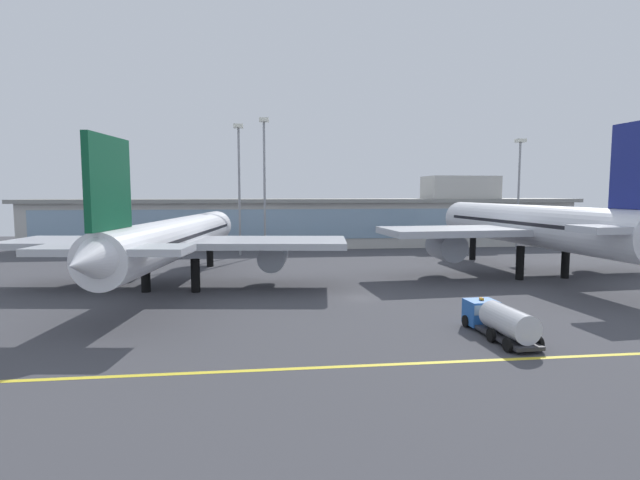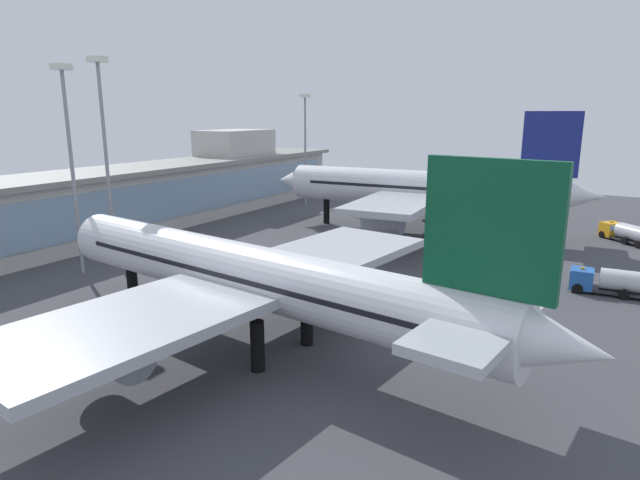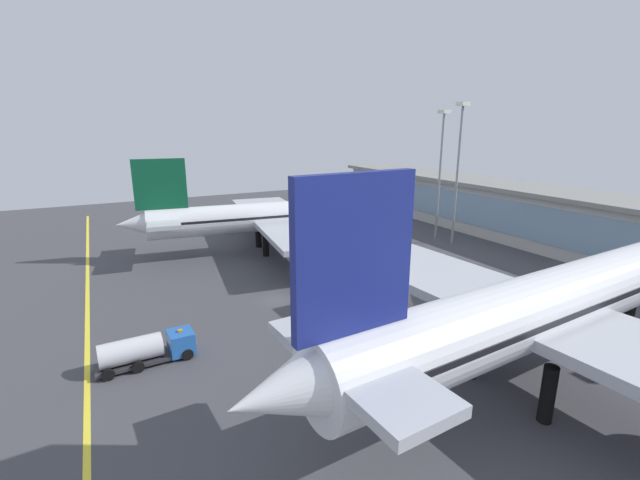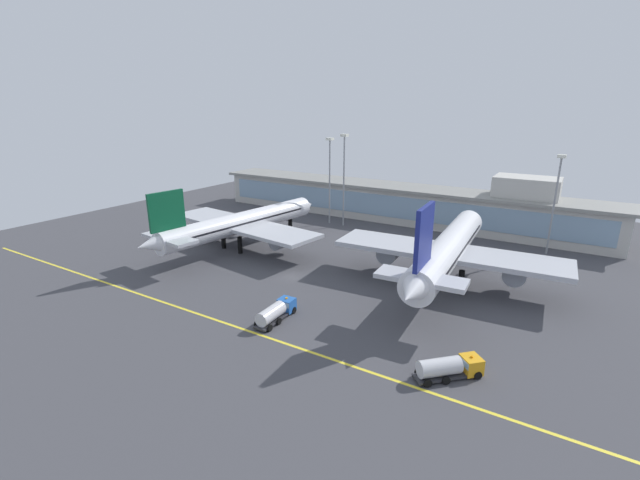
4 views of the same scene
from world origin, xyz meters
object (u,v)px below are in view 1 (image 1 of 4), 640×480
Objects in this scene: apron_light_mast_west at (519,177)px; apron_light_mast_east at (264,168)px; apron_light_mast_centre at (239,171)px; airliner_near_right at (531,226)px; airliner_near_left at (177,239)px; baggage_tug_near at (498,319)px.

apron_light_mast_west is 0.89× the size of apron_light_mast_east.
apron_light_mast_east is (4.80, -0.21, 0.66)m from apron_light_mast_centre.
airliner_near_right is 48.52m from apron_light_mast_east.
airliner_near_left is 40.10m from baggage_tug_near.
apron_light_mast_west is 0.93× the size of apron_light_mast_centre.
baggage_tug_near is at bearing 142.60° from airliner_near_right.
apron_light_mast_centre is (-23.60, 57.42, 14.69)m from baggage_tug_near.
baggage_tug_near is 63.79m from apron_light_mast_centre.
airliner_near_right reaches higher than baggage_tug_near.
apron_light_mast_west is at bearing 2.82° from apron_light_mast_centre.
airliner_near_left is 49.81m from airliner_near_right.
apron_light_mast_centre reaches higher than apron_light_mast_west.
airliner_near_left is at bearing 90.00° from airliner_near_right.
baggage_tug_near is at bearing -123.04° from airliner_near_left.
airliner_near_right is at bearing -36.28° from baggage_tug_near.
apron_light_mast_west is (34.63, 60.29, 13.75)m from baggage_tug_near.
apron_light_mast_west is at bearing 3.31° from apron_light_mast_east.
baggage_tug_near is 0.39× the size of apron_light_mast_west.
airliner_near_right is 35.78m from apron_light_mast_west.
airliner_near_right reaches higher than airliner_near_left.
apron_light_mast_east reaches higher than apron_light_mast_centre.
airliner_near_left is 1.00× the size of airliner_near_right.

